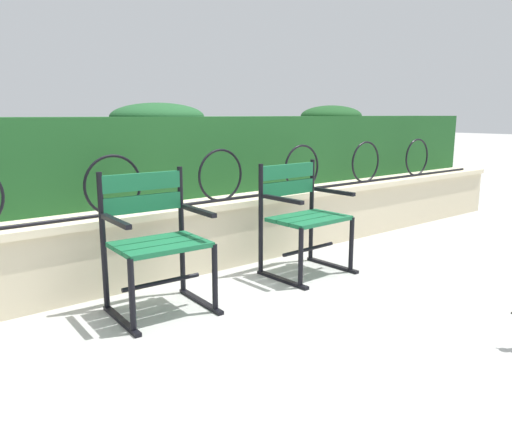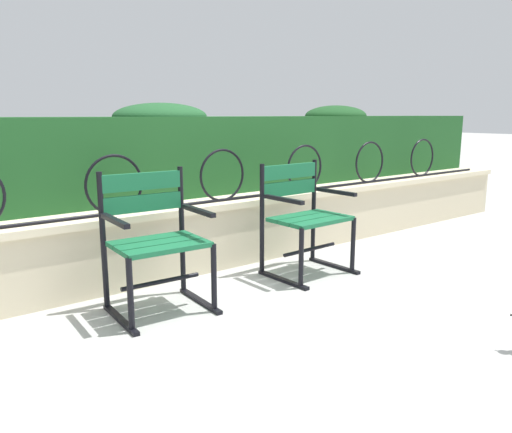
{
  "view_description": "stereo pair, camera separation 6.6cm",
  "coord_description": "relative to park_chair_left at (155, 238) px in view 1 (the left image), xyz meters",
  "views": [
    {
      "loc": [
        -2.08,
        -2.5,
        1.22
      ],
      "look_at": [
        0.0,
        0.07,
        0.55
      ],
      "focal_mm": 35.35,
      "sensor_mm": 36.0,
      "label": 1
    },
    {
      "loc": [
        -2.02,
        -2.54,
        1.22
      ],
      "look_at": [
        0.0,
        0.07,
        0.55
      ],
      "focal_mm": 35.35,
      "sensor_mm": 36.0,
      "label": 2
    }
  ],
  "objects": [
    {
      "name": "iron_arch_fence",
      "position": [
        0.44,
        0.5,
        0.25
      ],
      "size": [
        7.78,
        0.02,
        0.42
      ],
      "color": "black",
      "rests_on": "stone_wall"
    },
    {
      "name": "ground_plane",
      "position": [
        0.65,
        -0.27,
        -0.47
      ],
      "size": [
        60.0,
        60.0,
        0.0
      ],
      "primitive_type": "plane",
      "color": "#ADADA8"
    },
    {
      "name": "park_chair_right",
      "position": [
        1.26,
        -0.02,
        -0.0
      ],
      "size": [
        0.62,
        0.54,
        0.86
      ],
      "color": "#19663D",
      "rests_on": "ground"
    },
    {
      "name": "stone_wall",
      "position": [
        0.65,
        0.57,
        -0.19
      ],
      "size": [
        8.34,
        0.41,
        0.54
      ],
      "color": "beige",
      "rests_on": "ground"
    },
    {
      "name": "park_chair_left",
      "position": [
        0.0,
        0.0,
        0.0
      ],
      "size": [
        0.61,
        0.55,
        0.88
      ],
      "color": "#19663D",
      "rests_on": "ground"
    },
    {
      "name": "hedge_row",
      "position": [
        0.64,
        1.08,
        0.43
      ],
      "size": [
        8.17,
        0.67,
        0.78
      ],
      "color": "#1E5123",
      "rests_on": "stone_wall"
    }
  ]
}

